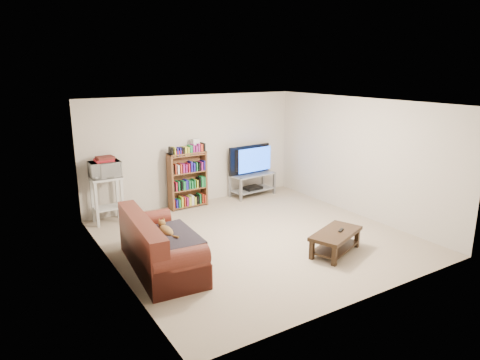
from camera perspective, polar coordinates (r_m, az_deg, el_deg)
floor at (r=7.77m, az=2.20°, el=-7.70°), size 5.00×5.00×0.00m
ceiling at (r=7.20m, az=2.39°, el=10.24°), size 5.00×5.00×0.00m
wall_back at (r=9.52m, az=-6.17°, el=4.00°), size 5.00×0.00×5.00m
wall_front at (r=5.58m, az=16.82°, el=-4.36°), size 5.00×0.00×5.00m
wall_left at (r=6.38m, az=-16.67°, el=-1.95°), size 0.00×5.00×5.00m
wall_right at (r=9.00m, az=15.63°, el=2.91°), size 0.00×5.00×5.00m
sofa at (r=6.66m, az=-11.05°, el=-9.15°), size 1.00×2.01×0.84m
blanket at (r=6.51m, az=-9.31°, el=-7.71°), size 0.76×0.98×0.18m
cat at (r=6.64m, az=-9.81°, el=-6.69°), size 0.26×0.55×0.16m
coffee_table at (r=7.24m, az=12.62°, el=-7.58°), size 1.13×0.84×0.37m
remote at (r=7.26m, az=13.31°, el=-6.52°), size 0.17×0.12×0.02m
tv_stand at (r=10.13m, az=1.66°, el=-0.12°), size 1.11×0.58×0.54m
television at (r=10.02m, az=1.68°, el=2.69°), size 1.16×0.26×0.66m
dvd_player at (r=10.18m, az=1.66°, el=-1.05°), size 0.46×0.34×0.06m
bookshelf at (r=9.30m, az=-7.00°, el=0.12°), size 0.85×0.28×1.22m
shelf_clutter at (r=9.20m, az=-6.62°, el=4.41°), size 0.62×0.20×0.28m
microwave_stand at (r=8.72m, az=-17.33°, el=-1.75°), size 0.57×0.42×0.92m
microwave at (r=8.60m, az=-17.57°, el=1.36°), size 0.57×0.38×0.31m
game_boxes at (r=8.56m, az=-17.67°, el=2.55°), size 0.33×0.29×0.05m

